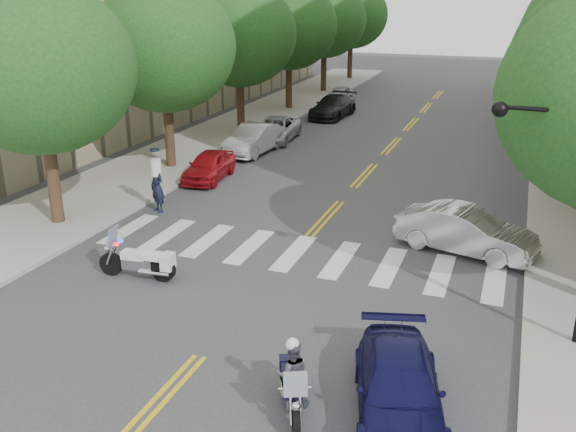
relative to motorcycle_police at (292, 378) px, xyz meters
The scene contains 21 objects.
ground 3.00m from the motorcycle_police, 157.70° to the left, with size 140.00×140.00×0.00m, color #38383A.
sidewalk_left 26.13m from the motorcycle_police, 117.81° to the left, with size 5.00×60.00×0.15m, color #9E9991.
tree_l_0 14.33m from the motorcycle_police, 148.27° to the left, with size 6.40×6.40×8.45m.
tree_l_1 19.57m from the motorcycle_police, 127.25° to the left, with size 6.40×6.40×8.45m.
tree_l_2 26.24m from the motorcycle_police, 116.43° to the left, with size 6.40×6.40×8.45m.
tree_l_3 33.50m from the motorcycle_police, 110.27° to the left, with size 6.40×6.40×8.45m.
tree_l_4 41.03m from the motorcycle_police, 106.37° to the left, with size 6.40×6.40×8.45m.
tree_l_5 48.72m from the motorcycle_police, 103.70° to the left, with size 6.40×6.40×8.45m.
tree_r_4 39.87m from the motorcycle_police, 81.11° to the left, with size 6.40×6.40×8.45m.
tree_r_5 47.74m from the motorcycle_police, 82.60° to the left, with size 6.40×6.40×8.45m.
traffic_signal_pole 7.44m from the motorcycle_police, 42.40° to the left, with size 2.82×0.42×6.00m.
motorcycle_police is the anchor object (origin of this frame).
motorcycle_parked 7.53m from the motorcycle_police, 145.10° to the left, with size 2.39×0.68×1.54m.
officer_standing 13.07m from the motorcycle_police, 132.73° to the left, with size 0.72×0.47×1.97m, color #161A31.
convertible 9.90m from the motorcycle_police, 75.77° to the left, with size 1.54×4.41×1.45m, color silver.
sedan_blue 2.12m from the motorcycle_police, 16.48° to the left, with size 1.70×4.18×1.21m, color #100E3D.
parked_car_a 16.72m from the motorcycle_police, 122.50° to the left, with size 1.49×3.72×1.27m, color #AD121A.
parked_car_b 21.11m from the motorcycle_police, 115.19° to the left, with size 1.54×4.43×1.46m, color #BDBDBD.
parked_car_c 23.82m from the motorcycle_police, 112.16° to the left, with size 2.08×4.52×1.26m, color #B3B5BB.
parked_car_d 30.63m from the motorcycle_police, 104.92° to the left, with size 1.96×4.83×1.40m, color black.
parked_car_e 36.10m from the motorcycle_police, 104.41° to the left, with size 1.41×3.50×1.19m, color #A5A4A9.
Camera 1 is at (6.38, -11.38, 8.16)m, focal length 40.00 mm.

